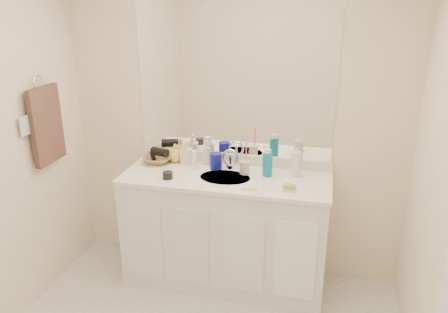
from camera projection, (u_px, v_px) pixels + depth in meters
name	position (u px, v px, depth m)	size (l,w,h in m)	color
wall_back	(234.00, 124.00, 3.32)	(2.60, 0.02, 2.40)	#FEEAC7
vanity_cabinet	(226.00, 231.00, 3.33)	(1.50, 0.55, 0.85)	white
countertop	(226.00, 178.00, 3.18)	(1.52, 0.57, 0.03)	white
backsplash	(233.00, 159.00, 3.40)	(1.52, 0.03, 0.08)	silver
sink_basin	(225.00, 179.00, 3.16)	(0.37, 0.37, 0.02)	beige
faucet	(231.00, 162.00, 3.31)	(0.02, 0.02, 0.11)	silver
mirror	(234.00, 77.00, 3.19)	(1.48, 0.01, 1.20)	white
blue_mug	(216.00, 161.00, 3.30)	(0.09, 0.09, 0.12)	navy
tan_cup	(245.00, 167.00, 3.21)	(0.07, 0.07, 0.10)	beige
toothbrush	(246.00, 155.00, 3.17)	(0.01, 0.01, 0.19)	#F13F89
mouthwash_bottle	(267.00, 165.00, 3.16)	(0.07, 0.07, 0.17)	#0C7194
clear_pump_bottle	(296.00, 164.00, 3.16)	(0.07, 0.07, 0.19)	silver
soap_dish	(289.00, 189.00, 2.95)	(0.10, 0.08, 0.01)	silver
green_soap	(290.00, 187.00, 2.94)	(0.07, 0.05, 0.03)	#7FC730
orange_comb	(250.00, 189.00, 2.95)	(0.11, 0.02, 0.00)	#FFA11A
dark_jar	(168.00, 175.00, 3.13)	(0.07, 0.07, 0.05)	black
extra_white_bottle	(195.00, 160.00, 3.29)	(0.05, 0.05, 0.15)	white
soap_bottle_white	(207.00, 153.00, 3.38)	(0.07, 0.07, 0.19)	silver
soap_bottle_cream	(187.00, 152.00, 3.40)	(0.08, 0.08, 0.18)	beige
soap_bottle_yellow	(175.00, 153.00, 3.43)	(0.11, 0.11, 0.15)	#E0B957
wicker_basket	(158.00, 159.00, 3.43)	(0.23, 0.23, 0.06)	#9C6E3F
hair_dryer	(160.00, 152.00, 3.41)	(0.07, 0.07, 0.14)	black
towel_ring	(38.00, 83.00, 3.00)	(0.11, 0.11, 0.01)	silver
hand_towel	(47.00, 125.00, 3.10)	(0.04, 0.32, 0.55)	#34211C
switch_plate	(24.00, 126.00, 2.90)	(0.01, 0.09, 0.13)	silver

